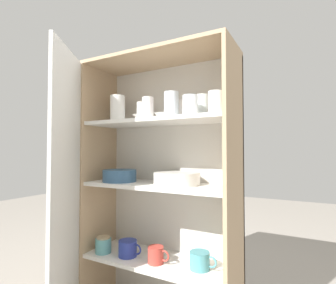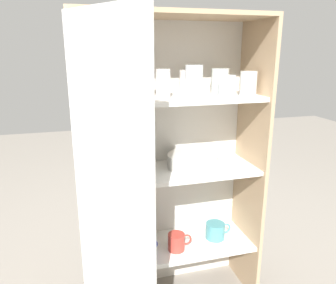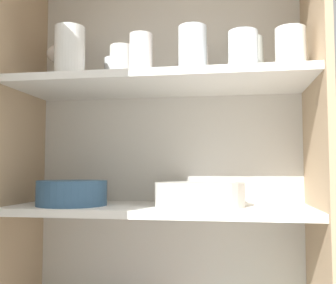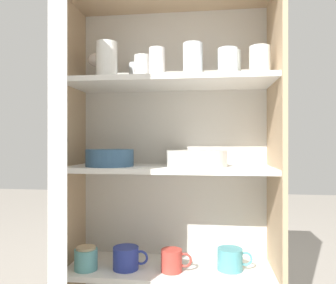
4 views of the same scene
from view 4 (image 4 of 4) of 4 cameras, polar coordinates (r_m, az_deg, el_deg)
cupboard_back_panel at (r=1.45m, az=0.93°, el=-4.41°), size 0.84×0.02×1.36m
cupboard_side_left at (r=1.41m, az=-16.58°, el=-4.53°), size 0.02×0.32×1.36m
cupboard_side_right at (r=1.31m, az=18.25°, el=-4.85°), size 0.02×0.32×1.36m
shelf_board_lower at (r=1.39m, az=0.20°, el=-21.28°), size 0.80×0.28×0.02m
shelf_board_middle at (r=1.30m, az=0.20°, el=-4.69°), size 0.80×0.28×0.02m
shelf_board_upper at (r=1.32m, az=0.20°, el=10.23°), size 0.80×0.28×0.02m
cupboard_door at (r=1.06m, az=-18.99°, el=-6.00°), size 0.23×0.36×1.36m
tumbler_glass_0 at (r=1.34m, az=-10.63°, el=13.67°), size 0.08×0.08×0.15m
tumbler_glass_1 at (r=1.24m, az=10.38°, el=13.59°), size 0.07×0.07×0.09m
tumbler_glass_2 at (r=1.31m, az=-1.95°, el=13.47°), size 0.06×0.06×0.12m
tumbler_glass_3 at (r=1.44m, az=-5.48°, el=11.66°), size 0.07×0.07×0.09m
tumbler_glass_4 at (r=1.38m, az=4.52°, el=12.50°), size 0.07×0.07×0.11m
tumbler_glass_5 at (r=1.35m, az=10.90°, el=12.86°), size 0.08×0.08×0.12m
tumbler_glass_6 at (r=1.30m, az=4.35°, el=13.86°), size 0.08×0.08×0.14m
tumbler_glass_7 at (r=1.28m, az=15.67°, el=13.41°), size 0.08×0.08×0.11m
tumbler_glass_8 at (r=1.37m, az=-4.45°, el=12.58°), size 0.07×0.07×0.11m
wine_glass_0 at (r=1.46m, az=-12.30°, el=13.56°), size 0.07×0.07×0.13m
plate_stack_white at (r=1.29m, az=5.03°, el=-2.86°), size 0.24×0.24×0.06m
mixing_bowl_large at (r=1.31m, az=-10.11°, el=-2.60°), size 0.19×0.19×0.07m
coffee_mug_primary at (r=1.33m, az=0.74°, el=-19.93°), size 0.12×0.08×0.08m
coffee_mug_extra_1 at (r=1.36m, az=-7.27°, el=-19.40°), size 0.14×0.10×0.09m
coffee_mug_extra_2 at (r=1.36m, az=10.82°, el=-19.40°), size 0.13×0.10×0.08m
storage_jar at (r=1.38m, az=-14.09°, el=-19.07°), size 0.09×0.09×0.09m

